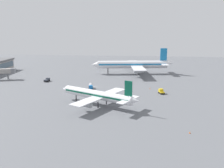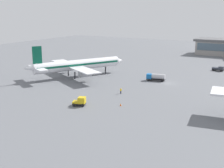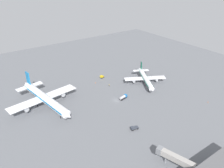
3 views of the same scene
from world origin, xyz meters
name	(u,v)px [view 2 (image 2 of 3)]	position (x,y,z in m)	size (l,w,h in m)	color
ground	(169,83)	(0.00, 0.00, 0.00)	(288.00, 288.00, 0.00)	slate
airplane_at_gate	(77,65)	(32.74, 6.99, 4.39)	(30.36, 36.38, 12.09)	white
baggage_tug	(80,101)	(11.32, 34.75, 1.16)	(3.67, 3.16, 2.30)	black
pushback_tractor	(219,69)	(-10.12, -30.18, 0.97)	(4.63, 2.75, 1.90)	black
fuel_truck	(156,77)	(5.16, -1.16, 1.39)	(6.56, 3.22, 2.50)	black
ground_crew_worker	(121,91)	(7.83, 19.39, 0.85)	(0.50, 0.54, 1.67)	#1E2338
safety_cone_mid_apron	(121,105)	(2.29, 29.72, 0.30)	(0.44, 0.44, 0.60)	#EA590C
safety_cone_far_side	(105,57)	(47.67, -37.25, 0.30)	(0.44, 0.44, 0.60)	#EA590C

